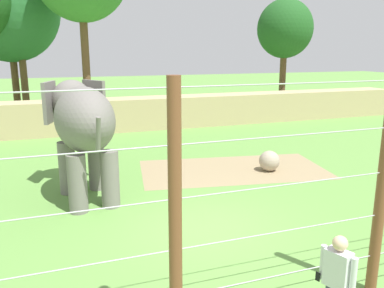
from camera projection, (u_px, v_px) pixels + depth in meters
ground_plane at (205, 228)px, 9.70m from camera, size 120.00×120.00×0.00m
dirt_patch at (233, 169)px, 14.47m from camera, size 7.14×4.57×0.01m
embankment_wall at (117, 115)px, 21.45m from camera, size 36.00×1.80×1.72m
elephant at (82, 123)px, 11.37m from camera, size 2.04×4.51×3.35m
enrichment_ball at (269, 161)px, 14.23m from camera, size 0.74×0.74×0.74m
cable_fence at (288, 201)px, 6.11m from camera, size 11.92×0.19×3.93m
zookeeper at (336, 283)px, 5.78m from camera, size 0.35×0.57×1.67m
tree_left_of_centre at (285, 29)px, 26.93m from camera, size 3.76×3.76×7.67m
tree_far_right at (8, 9)px, 24.85m from camera, size 6.30×6.30×10.12m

